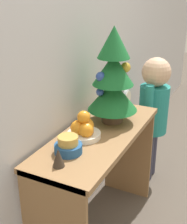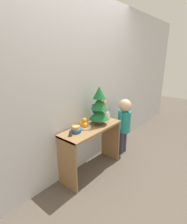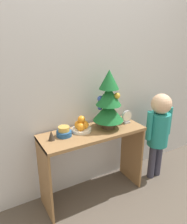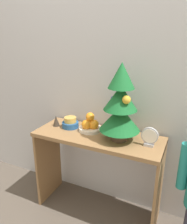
{
  "view_description": "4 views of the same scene",
  "coord_description": "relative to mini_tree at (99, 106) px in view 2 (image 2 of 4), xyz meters",
  "views": [
    {
      "loc": [
        -1.41,
        -0.47,
        1.48
      ],
      "look_at": [
        -0.06,
        0.2,
        0.86
      ],
      "focal_mm": 50.0,
      "sensor_mm": 36.0,
      "label": 1
    },
    {
      "loc": [
        -1.75,
        -1.29,
        1.68
      ],
      "look_at": [
        0.04,
        0.19,
        0.93
      ],
      "focal_mm": 28.0,
      "sensor_mm": 36.0,
      "label": 2
    },
    {
      "loc": [
        -0.91,
        -1.42,
        1.59
      ],
      "look_at": [
        0.01,
        0.19,
        0.9
      ],
      "focal_mm": 35.0,
      "sensor_mm": 36.0,
      "label": 3
    },
    {
      "loc": [
        0.62,
        -1.2,
        1.44
      ],
      "look_at": [
        -0.02,
        0.16,
        0.91
      ],
      "focal_mm": 35.0,
      "sensor_mm": 36.0,
      "label": 4
    }
  ],
  "objects": [
    {
      "name": "ground_plane",
      "position": [
        -0.17,
        -0.19,
        -0.98
      ],
      "size": [
        12.0,
        12.0,
        0.0
      ],
      "primitive_type": "plane",
      "color": "brown"
    },
    {
      "name": "back_wall",
      "position": [
        -0.17,
        0.24,
        0.27
      ],
      "size": [
        7.0,
        0.05,
        2.5
      ],
      "primitive_type": "cube",
      "color": "silver",
      "rests_on": "ground_plane"
    },
    {
      "name": "console_table",
      "position": [
        -0.17,
        0.0,
        -0.44
      ],
      "size": [
        1.0,
        0.38,
        0.72
      ],
      "color": "olive",
      "rests_on": "ground_plane"
    },
    {
      "name": "mini_tree",
      "position": [
        0.0,
        0.0,
        0.0
      ],
      "size": [
        0.29,
        0.29,
        0.56
      ],
      "color": "#4C3828",
      "rests_on": "console_table"
    },
    {
      "name": "fruit_bowl",
      "position": [
        -0.26,
        0.05,
        -0.22
      ],
      "size": [
        0.18,
        0.18,
        0.15
      ],
      "color": "silver",
      "rests_on": "console_table"
    },
    {
      "name": "singing_bowl",
      "position": [
        -0.44,
        0.04,
        -0.23
      ],
      "size": [
        0.14,
        0.14,
        0.09
      ],
      "color": "#235189",
      "rests_on": "console_table"
    },
    {
      "name": "desk_clock",
      "position": [
        0.22,
        -0.01,
        -0.2
      ],
      "size": [
        0.12,
        0.04,
        0.14
      ],
      "color": "#B2B2B7",
      "rests_on": "console_table"
    },
    {
      "name": "figurine",
      "position": [
        -0.56,
        0.02,
        -0.22
      ],
      "size": [
        0.06,
        0.06,
        0.09
      ],
      "color": "#382D23",
      "rests_on": "console_table"
    },
    {
      "name": "child_figure",
      "position": [
        0.6,
        -0.09,
        -0.36
      ],
      "size": [
        0.35,
        0.22,
        0.99
      ],
      "color": "#38384C",
      "rests_on": "ground_plane"
    }
  ]
}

